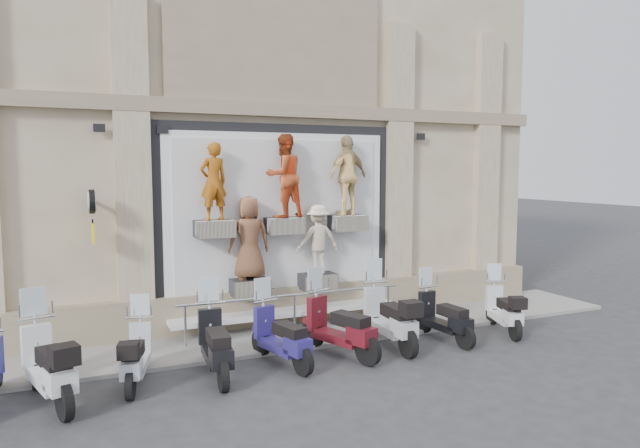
% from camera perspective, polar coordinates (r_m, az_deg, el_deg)
% --- Properties ---
extents(ground, '(90.00, 90.00, 0.00)m').
position_cam_1_polar(ground, '(10.65, 1.52, -14.01)').
color(ground, '#2E2E31').
rests_on(ground, ground).
extents(sidewalk, '(16.00, 2.20, 0.08)m').
position_cam_1_polar(sidewalk, '(12.47, -2.73, -10.86)').
color(sidewalk, gray).
rests_on(sidewalk, ground).
extents(building, '(14.00, 8.60, 12.00)m').
position_cam_1_polar(building, '(16.80, -9.12, 13.84)').
color(building, beige).
rests_on(building, ground).
extents(shop_vitrine, '(5.60, 0.90, 4.30)m').
position_cam_1_polar(shop_vitrine, '(12.64, -3.48, 0.48)').
color(shop_vitrine, black).
rests_on(shop_vitrine, ground).
extents(guard_rail, '(5.06, 0.10, 0.93)m').
position_cam_1_polar(guard_rail, '(12.27, -2.56, -9.08)').
color(guard_rail, '#9EA0A5').
rests_on(guard_rail, ground).
extents(clock_sign_bracket, '(0.10, 0.80, 1.02)m').
position_cam_1_polar(clock_sign_bracket, '(11.55, -21.83, 1.36)').
color(clock_sign_bracket, black).
rests_on(clock_sign_bracket, ground).
extents(scooter_b, '(1.16, 2.17, 1.69)m').
position_cam_1_polar(scooter_b, '(9.72, -25.60, -11.26)').
color(scooter_b, silver).
rests_on(scooter_b, ground).
extents(scooter_c, '(0.93, 1.80, 1.41)m').
position_cam_1_polar(scooter_c, '(10.05, -17.94, -11.29)').
color(scooter_c, '#AEB3BD').
rests_on(scooter_c, ground).
extents(scooter_d, '(0.73, 2.02, 1.61)m').
position_cam_1_polar(scooter_d, '(10.09, -10.44, -10.43)').
color(scooter_d, black).
rests_on(scooter_d, ground).
extents(scooter_e, '(0.97, 1.95, 1.52)m').
position_cam_1_polar(scooter_e, '(10.50, -3.95, -9.97)').
color(scooter_e, navy).
rests_on(scooter_e, ground).
extents(scooter_f, '(1.24, 2.10, 1.64)m').
position_cam_1_polar(scooter_f, '(10.94, 1.92, -8.99)').
color(scooter_f, '#4E0D15').
rests_on(scooter_f, ground).
extents(scooter_g, '(0.68, 2.09, 1.68)m').
position_cam_1_polar(scooter_g, '(11.57, 6.91, -8.09)').
color(scooter_g, '#A5A6AC').
rests_on(scooter_g, ground).
extents(scooter_h, '(0.67, 1.83, 1.46)m').
position_cam_1_polar(scooter_h, '(12.17, 12.27, -8.05)').
color(scooter_h, black).
rests_on(scooter_h, ground).
extents(scooter_i, '(1.06, 1.82, 1.42)m').
position_cam_1_polar(scooter_i, '(13.15, 17.89, -7.25)').
color(scooter_i, silver).
rests_on(scooter_i, ground).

